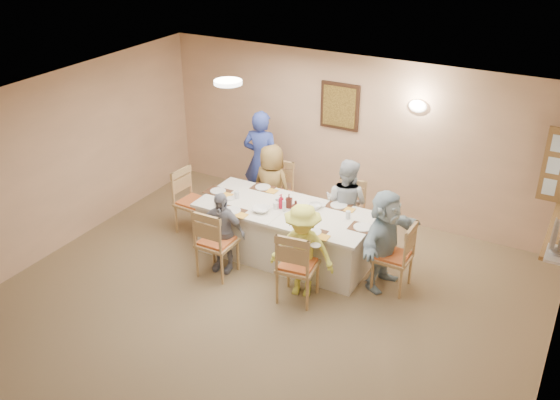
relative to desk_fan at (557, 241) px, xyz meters
The scene contains 46 objects.
ground 3.62m from the desk_fan, 161.29° to the right, with size 7.00×7.00×0.00m, color brown.
room_walls 3.27m from the desk_fan, 161.29° to the right, with size 7.00×7.00×7.00m.
wall_picture 4.17m from the desk_fan, 144.63° to the left, with size 0.62×0.05×0.72m.
wall_sconce 3.27m from the desk_fan, 132.63° to the left, with size 0.26×0.09×0.18m, color white.
ceiling_light 4.23m from the desk_fan, behind, with size 0.36×0.36×0.05m, color white.
fan_shelf 0.15m from the desk_fan, ahead, with size 0.22×0.36×0.03m, color white.
desk_fan is the anchor object (origin of this frame).
dining_table 3.64m from the desk_fan, 168.93° to the left, with size 2.44×1.03×0.76m, color white.
chair_back_left 4.37m from the desk_fan, 159.84° to the left, with size 0.47×0.47×0.97m, color tan, non-canonical shape.
chair_back_right 3.33m from the desk_fan, 152.28° to the left, with size 0.44×0.44×0.92m, color tan, non-canonical shape.
chair_front_left 4.12m from the desk_fan, behind, with size 0.48×0.48×0.99m, color tan, non-canonical shape.
chair_front_right 2.98m from the desk_fan, behind, with size 0.48×0.48×1.00m, color tan, non-canonical shape.
chair_left_end 5.09m from the desk_fan, behind, with size 0.47×0.47×0.98m, color tan, non-canonical shape.
chair_right_end 2.22m from the desk_fan, 160.14° to the left, with size 0.46×0.46×0.95m, color tan, non-canonical shape.
diner_back_left 4.30m from the desk_fan, 161.38° to the left, with size 0.68×0.48×1.32m, color olive.
diner_back_right 3.21m from the desk_fan, 154.25° to the left, with size 0.70×0.57×1.35m, color #ADB7BF.
diner_front_left 4.10m from the desk_fan, behind, with size 0.70×0.36×1.15m, color gray.
diner_front_right 2.93m from the desk_fan, behind, with size 0.89×0.62×1.26m, color #E7EA51.
diner_right_end 2.25m from the desk_fan, 161.36° to the left, with size 0.63×1.30×1.35m, color #ABC5D1.
caregiver 4.84m from the desk_fan, 157.77° to the left, with size 0.65×0.48×1.64m, color #3347AB.
placemat_fl 4.07m from the desk_fan, behind, with size 0.36×0.27×0.01m, color #472B19.
plate_fl 4.07m from the desk_fan, behind, with size 0.25×0.25×0.02m, color white.
napkin_fl 3.89m from the desk_fan, behind, with size 0.15×0.15×0.01m, color gold.
placemat_fr 2.90m from the desk_fan, behind, with size 0.36×0.27×0.01m, color #472B19.
plate_fr 2.90m from the desk_fan, behind, with size 0.24×0.24×0.02m, color white.
napkin_fr 2.72m from the desk_fan, behind, with size 0.15×0.15×0.01m, color gold.
placemat_bl 4.20m from the desk_fan, 164.80° to the left, with size 0.33×0.24×0.01m, color #472B19.
plate_bl 4.20m from the desk_fan, 164.80° to the left, with size 0.22×0.22×0.01m, color white.
napkin_bl 4.02m from the desk_fan, 164.82° to the left, with size 0.14×0.14×0.01m, color gold.
placemat_br 3.09m from the desk_fan, 158.75° to the left, with size 0.34×0.25×0.01m, color #472B19.
plate_br 3.09m from the desk_fan, 158.75° to the left, with size 0.23×0.23×0.01m, color white.
napkin_br 2.91m from the desk_fan, 158.37° to the left, with size 0.13×0.13×0.01m, color gold.
placemat_le 4.60m from the desk_fan, behind, with size 0.36×0.27×0.01m, color #472B19.
plate_le 4.60m from the desk_fan, behind, with size 0.22×0.22×0.01m, color white.
napkin_le 4.42m from the desk_fan, behind, with size 0.14×0.14×0.01m, color gold.
placemat_re 2.49m from the desk_fan, 163.69° to the left, with size 0.34×0.25×0.01m, color #472B19.
plate_re 2.48m from the desk_fan, 163.69° to the left, with size 0.24×0.24×0.01m, color white.
napkin_re 2.31m from the desk_fan, 163.62° to the left, with size 0.13×0.13×0.01m, color gold.
teacup_a 4.29m from the desk_fan, behind, with size 0.14×0.14×0.10m, color white.
teacup_b 3.29m from the desk_fan, 157.89° to the left, with size 0.10×0.10×0.07m, color white.
bowl_a 3.74m from the desk_fan, behind, with size 0.27×0.27×0.06m, color white.
bowl_b 3.26m from the desk_fan, 163.91° to the left, with size 0.21×0.21×0.06m, color white.
condiment_ketchup 3.57m from the desk_fan, 169.33° to the left, with size 0.10×0.10×0.21m, color #AF0F28.
condiment_brown 3.51m from the desk_fan, 167.93° to the left, with size 0.11×0.11×0.20m, color #431812.
condiment_malt 3.37m from the desk_fan, 168.54° to the left, with size 0.15×0.15×0.16m, color #431812.
drinking_glass 3.68m from the desk_fan, 168.60° to the left, with size 0.06×0.06×0.09m, color silver.
Camera 1 is at (3.24, -4.90, 4.66)m, focal length 40.00 mm.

